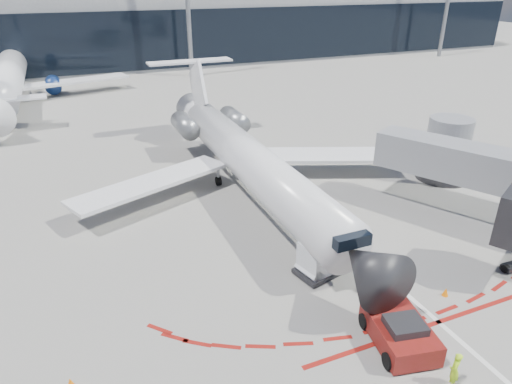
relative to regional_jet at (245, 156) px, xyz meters
name	(u,v)px	position (x,y,z in m)	size (l,w,h in m)	color
ground	(314,213)	(2.81, -5.24, -2.59)	(260.00, 260.00, 0.00)	gray
apron_centerline	(300,200)	(2.81, -3.24, -2.58)	(0.25, 40.00, 0.01)	silver
apron_stop_bar	(438,322)	(2.81, -16.74, -2.58)	(14.00, 0.25, 0.01)	maroon
terminal_building	(136,12)	(2.81, 59.74, 5.93)	(150.00, 24.15, 24.00)	#929497
jet_bridge	(469,165)	(12.60, -8.25, 0.42)	(10.03, 15.20, 4.90)	gray
regional_jet	(245,156)	(0.00, 0.00, 0.00)	(25.09, 30.94, 7.75)	silver
pushback_tug	(400,332)	(0.25, -17.08, -1.95)	(2.93, 5.64, 1.44)	#63140E
ramp_worker	(454,370)	(0.69, -19.68, -1.80)	(0.57, 0.38, 1.57)	#B7F119
uld_container	(318,260)	(-0.49, -11.39, -1.64)	(2.37, 2.14, 1.92)	black
safety_cone_left	(71,383)	(-12.80, -14.09, -2.37)	(0.31, 0.31, 0.43)	orange
safety_cone_right	(446,292)	(4.49, -15.36, -2.37)	(0.31, 0.31, 0.43)	orange
bg_airliner_1	(2,54)	(-17.49, 37.19, 2.99)	(34.45, 36.48, 11.15)	silver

